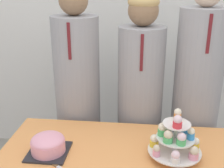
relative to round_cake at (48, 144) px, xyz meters
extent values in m
cube|color=silver|center=(0.37, 1.26, 0.57)|extent=(9.00, 0.06, 2.70)
cube|color=#232328|center=(0.00, 0.00, -0.05)|extent=(0.20, 0.20, 0.01)
cylinder|color=pink|center=(0.00, 0.00, -0.01)|extent=(0.18, 0.18, 0.06)
ellipsoid|color=pink|center=(0.00, 0.00, 0.02)|extent=(0.17, 0.17, 0.06)
cube|color=brown|center=(0.05, -0.09, -0.05)|extent=(0.07, 0.06, 0.01)
cylinder|color=silver|center=(0.65, 0.03, 0.04)|extent=(0.02, 0.02, 0.19)
cylinder|color=silver|center=(0.65, 0.03, -0.01)|extent=(0.27, 0.27, 0.01)
cylinder|color=silver|center=(0.65, 0.03, 0.06)|extent=(0.19, 0.19, 0.01)
cylinder|color=silver|center=(0.65, 0.03, 0.14)|extent=(0.14, 0.14, 0.01)
cylinder|color=white|center=(0.64, -0.07, 0.00)|extent=(0.04, 0.04, 0.03)
sphere|color=silver|center=(0.64, -0.07, 0.03)|extent=(0.04, 0.04, 0.04)
cylinder|color=pink|center=(0.73, -0.03, 0.00)|extent=(0.05, 0.05, 0.03)
sphere|color=beige|center=(0.73, -0.03, 0.03)|extent=(0.04, 0.04, 0.04)
cylinder|color=yellow|center=(0.75, 0.06, 0.00)|extent=(0.04, 0.04, 0.03)
sphere|color=white|center=(0.75, 0.06, 0.03)|extent=(0.04, 0.04, 0.04)
cylinder|color=yellow|center=(0.68, 0.13, 0.00)|extent=(0.04, 0.04, 0.03)
sphere|color=silver|center=(0.68, 0.13, 0.03)|extent=(0.04, 0.04, 0.04)
cylinder|color=pink|center=(0.60, 0.12, 0.00)|extent=(0.05, 0.05, 0.03)
sphere|color=#F4E5C6|center=(0.60, 0.12, 0.03)|extent=(0.04, 0.04, 0.04)
cylinder|color=yellow|center=(0.54, 0.06, 0.00)|extent=(0.05, 0.05, 0.03)
sphere|color=#F4E5C6|center=(0.54, 0.06, 0.03)|extent=(0.04, 0.04, 0.04)
cylinder|color=pink|center=(0.55, -0.02, 0.00)|extent=(0.04, 0.04, 0.03)
sphere|color=beige|center=(0.55, -0.02, 0.03)|extent=(0.04, 0.04, 0.04)
cylinder|color=#4CB766|center=(0.58, 0.04, 0.08)|extent=(0.05, 0.05, 0.03)
sphere|color=#F4E5C6|center=(0.58, 0.04, 0.11)|extent=(0.04, 0.04, 0.04)
cylinder|color=#4CB766|center=(0.60, -0.02, 0.08)|extent=(0.05, 0.05, 0.03)
sphere|color=beige|center=(0.60, -0.02, 0.11)|extent=(0.04, 0.04, 0.04)
cylinder|color=#4CB766|center=(0.66, -0.03, 0.08)|extent=(0.05, 0.05, 0.03)
sphere|color=silver|center=(0.66, -0.03, 0.10)|extent=(0.04, 0.04, 0.04)
cylinder|color=#3893DB|center=(0.72, 0.02, 0.08)|extent=(0.04, 0.04, 0.03)
sphere|color=#F4E5C6|center=(0.72, 0.02, 0.11)|extent=(0.04, 0.04, 0.04)
cylinder|color=#3893DB|center=(0.70, 0.08, 0.08)|extent=(0.04, 0.04, 0.03)
sphere|color=silver|center=(0.70, 0.08, 0.11)|extent=(0.04, 0.04, 0.04)
cylinder|color=white|center=(0.63, 0.10, 0.08)|extent=(0.05, 0.05, 0.03)
sphere|color=silver|center=(0.63, 0.10, 0.10)|extent=(0.04, 0.04, 0.04)
cylinder|color=orange|center=(0.65, 0.08, 0.16)|extent=(0.04, 0.04, 0.03)
sphere|color=#F4E5C6|center=(0.65, 0.08, 0.18)|extent=(0.04, 0.04, 0.04)
cylinder|color=#E5333D|center=(0.64, -0.01, 0.16)|extent=(0.04, 0.04, 0.03)
sphere|color=silver|center=(0.64, -0.01, 0.18)|extent=(0.04, 0.04, 0.04)
cylinder|color=#939399|center=(0.04, 0.55, -0.10)|extent=(0.31, 0.31, 1.36)
sphere|color=#8E6B4C|center=(0.04, 0.55, 0.67)|extent=(0.18, 0.18, 0.18)
cube|color=maroon|center=(0.04, 0.39, 0.45)|extent=(0.02, 0.01, 0.22)
cylinder|color=#939399|center=(0.46, 0.55, -0.13)|extent=(0.30, 0.30, 1.30)
sphere|color=#8E6B4C|center=(0.46, 0.55, 0.62)|extent=(0.19, 0.19, 0.19)
ellipsoid|color=tan|center=(0.46, 0.55, 0.67)|extent=(0.19, 0.19, 0.10)
cube|color=maroon|center=(0.46, 0.39, 0.39)|extent=(0.02, 0.01, 0.22)
cylinder|color=#939399|center=(0.83, 0.55, -0.07)|extent=(0.30, 0.30, 1.42)
cube|color=maroon|center=(0.83, 0.39, 0.51)|extent=(0.02, 0.01, 0.22)
camera|label=1|loc=(0.46, -1.20, 0.80)|focal=45.00mm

